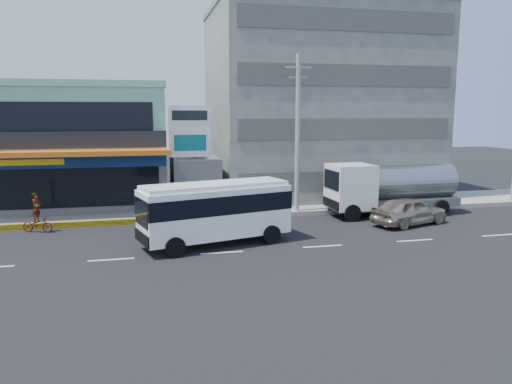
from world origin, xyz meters
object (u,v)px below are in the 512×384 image
utility_pole_near (298,134)px  minibus (216,208)px  sedan (409,211)px  concrete_building (317,105)px  billboard (190,137)px  satellite_dish (195,156)px  tanker_truck (388,188)px  shop_building (75,149)px  motorcycle_rider (37,219)px

utility_pole_near → minibus: utility_pole_near is taller
utility_pole_near → sedan: bearing=-35.7°
concrete_building → billboard: size_ratio=2.32×
satellite_dish → tanker_truck: satellite_dish is taller
tanker_truck → utility_pole_near: bearing=167.7°
tanker_truck → shop_building: bearing=158.4°
utility_pole_near → motorcycle_rider: (-15.19, -1.18, -4.42)m
satellite_dish → tanker_truck: (11.64, -4.83, -1.80)m
shop_building → minibus: bearing=-57.4°
tanker_truck → minibus: bearing=-158.2°
billboard → sedan: 14.02m
concrete_building → minibus: bearing=-126.7°
satellite_dish → tanker_truck: size_ratio=0.18×
shop_building → utility_pole_near: size_ratio=1.24×
minibus → motorcycle_rider: size_ratio=3.52×
shop_building → tanker_truck: size_ratio=1.46×
concrete_building → tanker_truck: (1.64, -8.83, -5.22)m
concrete_building → sedan: concrete_building is taller
billboard → motorcycle_rider: (-8.69, -2.98, -4.20)m
sedan → tanker_truck: 2.94m
concrete_building → minibus: (-10.05, -13.50, -5.16)m
minibus → satellite_dish: bearing=89.7°
sedan → shop_building: bearing=43.8°
concrete_building → utility_pole_near: (-4.00, -7.60, -1.85)m
sedan → minibus: bearing=81.4°
shop_building → utility_pole_near: 15.50m
minibus → motorcycle_rider: minibus is taller
utility_pole_near → sedan: 8.12m
sedan → tanker_truck: (0.05, 2.78, 0.96)m
satellite_dish → motorcycle_rider: bearing=-152.5°
utility_pole_near → satellite_dish: bearing=149.0°
sedan → tanker_truck: tanker_truck is taller
tanker_truck → motorcycle_rider: tanker_truck is taller
billboard → tanker_truck: billboard is taller
utility_pole_near → tanker_truck: (5.64, -1.23, -3.37)m
motorcycle_rider → concrete_building: bearing=24.6°
concrete_building → motorcycle_rider: 22.01m
satellite_dish → sedan: (11.59, -7.61, -2.75)m
utility_pole_near → sedan: (5.59, -4.01, -4.33)m
motorcycle_rider → tanker_truck: bearing=-0.1°
shop_building → billboard: shop_building is taller
billboard → sedan: bearing=-25.7°
utility_pole_near → tanker_truck: 6.68m
minibus → tanker_truck: 12.59m
satellite_dish → billboard: billboard is taller
satellite_dish → billboard: bearing=-105.5°
concrete_building → utility_pole_near: concrete_building is taller
satellite_dish → utility_pole_near: bearing=-31.0°
minibus → tanker_truck: size_ratio=0.91×
tanker_truck → motorcycle_rider: 20.85m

